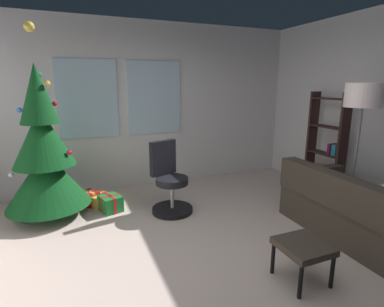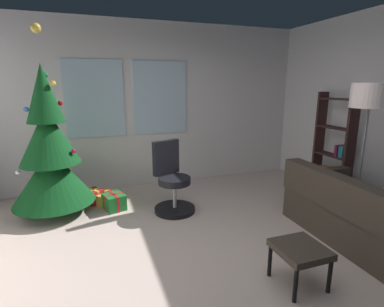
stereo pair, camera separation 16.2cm
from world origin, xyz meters
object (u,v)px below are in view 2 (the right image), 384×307
Objects in this scene: gift_box_gold at (104,198)px; floor_lamp at (369,103)px; footstool at (300,252)px; gift_box_green at (114,202)px; office_chair at (172,184)px; gift_box_red at (94,196)px; bookshelf at (333,153)px; holiday_tree at (50,155)px.

floor_lamp is at bearing -30.67° from gift_box_gold.
gift_box_green is at bearing 122.61° from footstool.
office_chair is at bearing -31.88° from gift_box_gold.
footstool reaches higher than gift_box_gold.
gift_box_red is at bearing 149.08° from floor_lamp.
office_chair reaches higher than footstool.
bookshelf is at bearing 63.78° from floor_lamp.
bookshelf is at bearing -14.88° from gift_box_gold.
footstool is at bearing -56.73° from gift_box_red.
gift_box_red is 3.66m from bookshelf.
gift_box_gold is (0.14, -0.10, -0.01)m from gift_box_red.
footstool is 3.20m from holiday_tree.
gift_box_green is at bearing -10.54° from holiday_tree.
gift_box_green reaches higher than gift_box_gold.
bookshelf is (3.21, -0.63, 0.60)m from gift_box_green.
gift_box_green is (0.27, -0.35, 0.01)m from gift_box_red.
floor_lamp is at bearing -30.92° from gift_box_red.
office_chair is 0.61× the size of bookshelf.
gift_box_red is 3.83m from floor_lamp.
bookshelf is at bearing -7.69° from office_chair.
holiday_tree reaches higher than office_chair.
gift_box_gold is (-1.52, 2.43, -0.23)m from footstool.
floor_lamp is at bearing 26.54° from footstool.
office_chair is (1.53, -0.45, -0.44)m from holiday_tree.
bookshelf is at bearing -15.85° from gift_box_red.
gift_box_gold is at bearing 122.06° from footstool.
floor_lamp is at bearing -24.52° from holiday_tree.
office_chair is at bearing 108.50° from footstool.
office_chair is 0.56× the size of floor_lamp.
bookshelf is (1.81, 1.54, 0.40)m from footstool.
gift_box_red is at bearing 127.14° from gift_box_green.
floor_lamp is at bearing -27.92° from gift_box_green.
holiday_tree is at bearing 163.75° from office_chair.
gift_box_red is 0.34× the size of office_chair.
office_chair is at bearing 172.31° from bookshelf.
bookshelf is 1.23m from floor_lamp.
holiday_tree is 1.51× the size of bookshelf.
holiday_tree is 0.90m from gift_box_red.
gift_box_red is 0.85× the size of gift_box_gold.
footstool is at bearing -71.50° from office_chair.
gift_box_green reaches higher than gift_box_red.
holiday_tree is 7.30× the size of gift_box_red.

